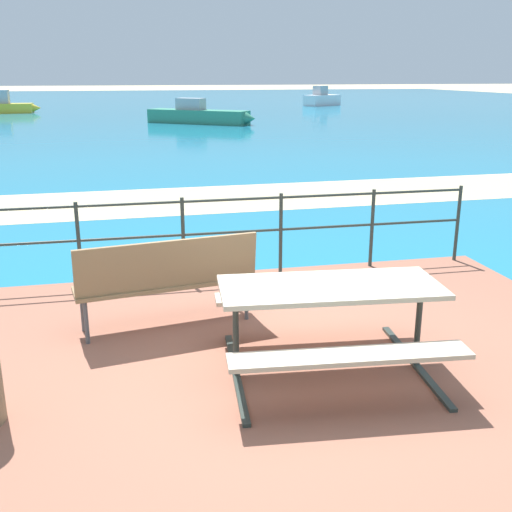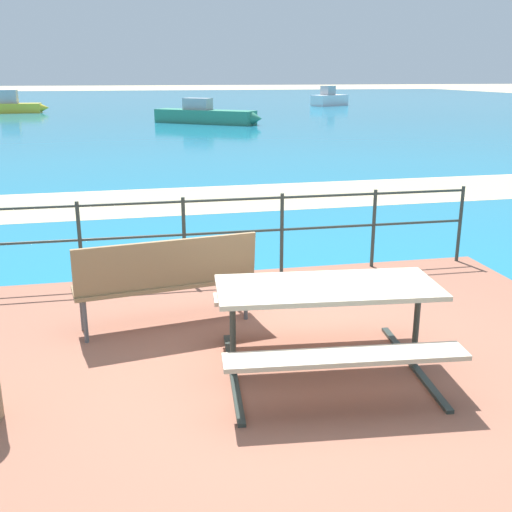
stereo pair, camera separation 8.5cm
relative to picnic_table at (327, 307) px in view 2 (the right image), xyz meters
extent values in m
plane|color=tan|center=(-0.32, 0.14, -0.63)|extent=(240.00, 240.00, 0.00)
cube|color=#935B47|center=(-0.32, 0.14, -0.60)|extent=(6.40, 5.20, 0.06)
cube|color=teal|center=(-0.32, 40.14, -0.63)|extent=(90.00, 90.00, 0.01)
cube|color=tan|center=(-0.32, 7.52, -0.63)|extent=(54.05, 3.94, 0.01)
cube|color=#BCAD93|center=(0.00, 0.00, 0.16)|extent=(1.81, 0.87, 0.04)
cube|color=#BCAD93|center=(-0.05, -0.62, -0.14)|extent=(1.77, 0.41, 0.04)
cube|color=#BCAD93|center=(0.05, 0.62, -0.14)|extent=(1.77, 0.41, 0.04)
cylinder|color=#2D3833|center=(-0.75, 0.07, -0.21)|extent=(0.05, 0.05, 0.74)
cube|color=#2D3833|center=(-0.75, 0.07, -0.56)|extent=(0.19, 1.49, 0.03)
cylinder|color=#2D3833|center=(0.75, -0.07, -0.21)|extent=(0.05, 0.05, 0.74)
cube|color=#2D3833|center=(0.75, -0.07, -0.56)|extent=(0.19, 1.49, 0.03)
cube|color=#8C704C|center=(-1.22, 1.25, -0.15)|extent=(1.75, 0.67, 0.04)
cube|color=#8C704C|center=(-1.19, 1.07, 0.10)|extent=(1.69, 0.35, 0.46)
cylinder|color=#4C5156|center=(-0.48, 1.52, -0.36)|extent=(0.04, 0.04, 0.43)
cylinder|color=#4C5156|center=(-0.43, 1.23, -0.36)|extent=(0.04, 0.04, 0.43)
cylinder|color=#4C5156|center=(-2.00, 1.27, -0.36)|extent=(0.04, 0.04, 0.43)
cylinder|color=#4C5156|center=(-1.95, 0.98, -0.36)|extent=(0.04, 0.04, 0.43)
cylinder|color=#2D3833|center=(-2.09, 2.59, -0.08)|extent=(0.04, 0.04, 0.99)
cylinder|color=#2D3833|center=(-0.91, 2.59, -0.08)|extent=(0.04, 0.04, 0.99)
cylinder|color=#2D3833|center=(0.27, 2.59, -0.08)|extent=(0.04, 0.04, 0.99)
cylinder|color=#2D3833|center=(1.45, 2.59, -0.08)|extent=(0.04, 0.04, 0.99)
cylinder|color=#2D3833|center=(2.63, 2.59, -0.08)|extent=(0.04, 0.04, 0.99)
cylinder|color=#2D3833|center=(-0.32, 2.59, 0.36)|extent=(5.90, 0.03, 0.03)
cylinder|color=#2D3833|center=(-0.32, 2.59, -0.03)|extent=(5.90, 0.03, 0.03)
cube|color=#338466|center=(2.20, 26.06, -0.29)|extent=(4.81, 4.00, 0.66)
cube|color=#A5A8AD|center=(1.89, 26.30, 0.31)|extent=(1.49, 1.35, 0.55)
cone|color=#338466|center=(4.48, 24.35, -0.29)|extent=(0.76, 0.77, 0.59)
cube|color=yellow|center=(-8.44, 36.66, -0.34)|extent=(3.25, 1.26, 0.58)
cube|color=#A5A8AD|center=(-8.69, 36.66, 0.36)|extent=(1.08, 0.77, 0.81)
cone|color=yellow|center=(-6.57, 36.65, -0.34)|extent=(0.50, 0.52, 0.52)
cube|color=silver|center=(13.51, 40.93, -0.23)|extent=(3.18, 2.60, 0.78)
cube|color=#A5A8AD|center=(13.32, 40.82, 0.50)|extent=(1.15, 1.13, 0.68)
cone|color=silver|center=(14.99, 41.83, -0.23)|extent=(0.79, 0.86, 0.70)
camera|label=1|loc=(-1.54, -4.29, 1.79)|focal=42.61mm
camera|label=2|loc=(-1.46, -4.31, 1.79)|focal=42.61mm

